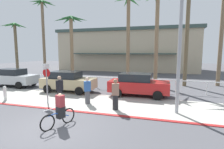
# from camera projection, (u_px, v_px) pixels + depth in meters

# --- Properties ---
(ground_plane) EXTENTS (80.00, 80.00, 0.00)m
(ground_plane) POSITION_uv_depth(u_px,v_px,m) (114.00, 86.00, 17.19)
(ground_plane) COLOR #4C4C51
(sidewalk_strip) EXTENTS (44.00, 4.00, 0.02)m
(sidewalk_strip) POSITION_uv_depth(u_px,v_px,m) (90.00, 102.00, 11.67)
(sidewalk_strip) COLOR #ADAAA0
(sidewalk_strip) RESTS_ON ground
(curb_paint) EXTENTS (44.00, 0.24, 0.03)m
(curb_paint) POSITION_uv_depth(u_px,v_px,m) (75.00, 111.00, 9.76)
(curb_paint) COLOR maroon
(curb_paint) RESTS_ON ground
(building_backdrop) EXTENTS (24.44, 11.51, 7.23)m
(building_backdrop) POSITION_uv_depth(u_px,v_px,m) (128.00, 50.00, 33.50)
(building_backdrop) COLOR #BCAD8E
(building_backdrop) RESTS_ON ground
(rail_fence) EXTENTS (24.81, 0.08, 1.04)m
(rail_fence) POSITION_uv_depth(u_px,v_px,m) (109.00, 80.00, 15.66)
(rail_fence) COLOR white
(rail_fence) RESTS_ON ground
(stop_sign_bike_lane) EXTENTS (0.52, 0.56, 2.56)m
(stop_sign_bike_lane) POSITION_uv_depth(u_px,v_px,m) (47.00, 78.00, 11.06)
(stop_sign_bike_lane) COLOR gray
(stop_sign_bike_lane) RESTS_ON ground
(bollard_1) EXTENTS (0.20, 0.20, 1.00)m
(bollard_1) POSITION_uv_depth(u_px,v_px,m) (5.00, 93.00, 11.94)
(bollard_1) COLOR white
(bollard_1) RESTS_ON ground
(streetlight_curb) EXTENTS (0.24, 2.54, 7.50)m
(streetlight_curb) POSITION_uv_depth(u_px,v_px,m) (181.00, 32.00, 8.71)
(streetlight_curb) COLOR #9EA0A5
(streetlight_curb) RESTS_ON ground
(palm_tree_0) EXTENTS (3.38, 2.89, 7.08)m
(palm_tree_0) POSITION_uv_depth(u_px,v_px,m) (15.00, 37.00, 23.08)
(palm_tree_0) COLOR brown
(palm_tree_0) RESTS_ON ground
(palm_tree_1) EXTENTS (3.02, 3.60, 9.94)m
(palm_tree_1) POSITION_uv_depth(u_px,v_px,m) (43.00, 22.00, 22.95)
(palm_tree_1) COLOR #756047
(palm_tree_1) RESTS_ON ground
(palm_tree_2) EXTENTS (3.59, 3.05, 7.03)m
(palm_tree_2) POSITION_uv_depth(u_px,v_px,m) (71.00, 33.00, 18.53)
(palm_tree_2) COLOR #846B4C
(palm_tree_2) RESTS_ON ground
(palm_tree_3) EXTENTS (2.79, 3.02, 8.82)m
(palm_tree_3) POSITION_uv_depth(u_px,v_px,m) (128.00, 23.00, 17.89)
(palm_tree_3) COLOR #846B4C
(palm_tree_3) RESTS_ON ground
(palm_tree_4) EXTENTS (3.14, 3.18, 8.74)m
(palm_tree_4) POSITION_uv_depth(u_px,v_px,m) (157.00, 18.00, 16.30)
(palm_tree_4) COLOR #846B4C
(palm_tree_4) RESTS_ON ground
(palm_tree_5) EXTENTS (2.94, 3.06, 9.62)m
(palm_tree_5) POSITION_uv_depth(u_px,v_px,m) (188.00, 13.00, 16.27)
(palm_tree_5) COLOR brown
(palm_tree_5) RESTS_ON ground
(palm_tree_6) EXTENTS (2.69, 3.24, 9.92)m
(palm_tree_6) POSITION_uv_depth(u_px,v_px,m) (224.00, 11.00, 16.27)
(palm_tree_6) COLOR #756047
(palm_tree_6) RESTS_ON ground
(car_silver_0) EXTENTS (4.40, 2.02, 1.69)m
(car_silver_0) POSITION_uv_depth(u_px,v_px,m) (13.00, 77.00, 16.82)
(car_silver_0) COLOR #B2B7BC
(car_silver_0) RESTS_ON ground
(car_tan_1) EXTENTS (4.40, 2.02, 1.69)m
(car_tan_1) POSITION_uv_depth(u_px,v_px,m) (68.00, 81.00, 14.54)
(car_tan_1) COLOR tan
(car_tan_1) RESTS_ON ground
(car_red_2) EXTENTS (4.40, 2.02, 1.69)m
(car_red_2) POSITION_uv_depth(u_px,v_px,m) (138.00, 84.00, 13.15)
(car_red_2) COLOR red
(car_red_2) RESTS_ON ground
(cyclist_blue_0) EXTENTS (0.68, 1.73, 1.50)m
(cyclist_blue_0) POSITION_uv_depth(u_px,v_px,m) (60.00, 111.00, 7.78)
(cyclist_blue_0) COLOR black
(cyclist_blue_0) RESTS_ON ground
(pedestrian_0) EXTENTS (0.48, 0.45, 1.70)m
(pedestrian_0) POSITION_uv_depth(u_px,v_px,m) (87.00, 92.00, 11.14)
(pedestrian_0) COLOR #4C4C51
(pedestrian_0) RESTS_ON ground
(pedestrian_1) EXTENTS (0.44, 0.38, 1.78)m
(pedestrian_1) POSITION_uv_depth(u_px,v_px,m) (115.00, 96.00, 9.92)
(pedestrian_1) COLOR #232326
(pedestrian_1) RESTS_ON ground
(pedestrian_2) EXTENTS (0.35, 0.43, 1.78)m
(pedestrian_2) POSITION_uv_depth(u_px,v_px,m) (60.00, 91.00, 11.13)
(pedestrian_2) COLOR #232326
(pedestrian_2) RESTS_ON ground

